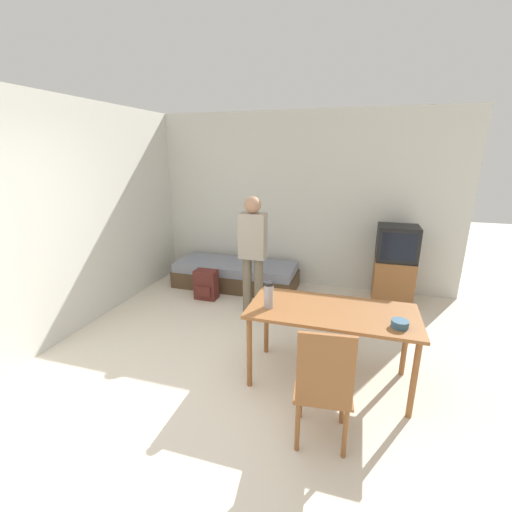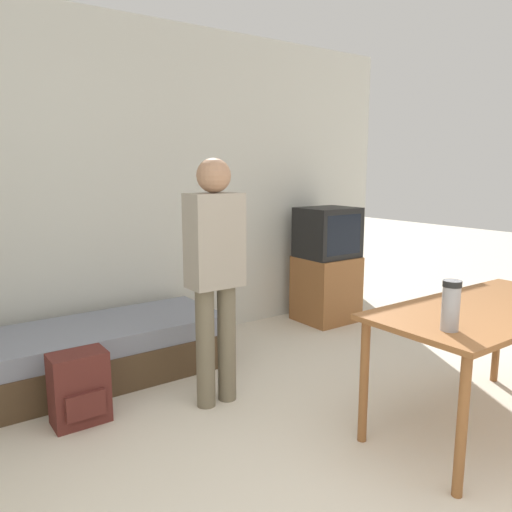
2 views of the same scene
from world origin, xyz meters
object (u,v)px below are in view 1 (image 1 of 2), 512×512
(thermos_flask, at_px, (269,293))
(backpack, at_px, (206,285))
(tv, at_px, (394,266))
(dining_table, at_px, (331,318))
(wooden_chair, at_px, (324,384))
(person_standing, at_px, (253,248))
(mate_bowl, at_px, (400,324))
(daybed, at_px, (236,275))

(thermos_flask, relative_size, backpack, 0.57)
(tv, relative_size, dining_table, 0.76)
(wooden_chair, height_order, person_standing, person_standing)
(tv, xyz_separation_m, dining_table, (-0.71, -2.07, 0.10))
(mate_bowl, bearing_deg, person_standing, 141.01)
(daybed, relative_size, thermos_flask, 7.87)
(tv, distance_m, dining_table, 2.19)
(tv, distance_m, backpack, 2.72)
(dining_table, xyz_separation_m, wooden_chair, (0.02, -0.80, -0.12))
(thermos_flask, height_order, mate_bowl, thermos_flask)
(daybed, relative_size, wooden_chair, 1.99)
(daybed, xyz_separation_m, backpack, (-0.25, -0.59, 0.02))
(mate_bowl, bearing_deg, daybed, 135.40)
(daybed, height_order, mate_bowl, mate_bowl)
(person_standing, bearing_deg, tv, 26.22)
(mate_bowl, distance_m, backpack, 2.99)
(tv, distance_m, mate_bowl, 2.26)
(thermos_flask, height_order, backpack, thermos_flask)
(mate_bowl, relative_size, backpack, 0.31)
(daybed, xyz_separation_m, mate_bowl, (2.21, -2.18, 0.57))
(dining_table, bearing_deg, wooden_chair, -88.45)
(dining_table, xyz_separation_m, mate_bowl, (0.55, -0.17, 0.11))
(daybed, bearing_deg, tv, 1.46)
(tv, bearing_deg, backpack, -166.15)
(daybed, distance_m, dining_table, 2.65)
(thermos_flask, distance_m, mate_bowl, 1.12)
(daybed, xyz_separation_m, dining_table, (1.66, -2.01, 0.46))
(backpack, bearing_deg, person_standing, -17.24)
(mate_bowl, height_order, backpack, mate_bowl)
(dining_table, relative_size, person_standing, 0.95)
(tv, bearing_deg, person_standing, -153.78)
(wooden_chair, bearing_deg, tv, 76.60)
(daybed, height_order, tv, tv)
(daybed, distance_m, thermos_flask, 2.49)
(wooden_chair, xyz_separation_m, backpack, (-1.94, 2.23, -0.32))
(wooden_chair, relative_size, backpack, 2.23)
(dining_table, distance_m, mate_bowl, 0.59)
(dining_table, distance_m, thermos_flask, 0.61)
(tv, relative_size, person_standing, 0.72)
(wooden_chair, distance_m, backpack, 2.97)
(tv, bearing_deg, daybed, -178.54)
(person_standing, relative_size, backpack, 3.58)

